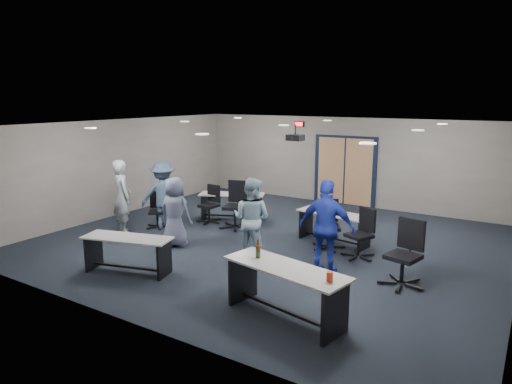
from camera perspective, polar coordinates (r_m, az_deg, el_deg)
The scene contains 24 objects.
floor at distance 10.72m, azimuth 2.04°, elevation -6.20°, with size 10.00×10.00×0.00m, color black.
back_wall at distance 14.40m, azimuth 11.13°, elevation 3.77°, with size 10.00×0.04×2.70m, color gray.
front_wall at distance 6.97m, azimuth -16.88°, elevation -5.11°, with size 10.00×0.04×2.70m, color gray.
left_wall at distance 13.55m, azimuth -16.55°, elevation 3.00°, with size 0.04×9.00×2.70m, color gray.
ceiling at distance 10.21m, azimuth 2.15°, elevation 8.36°, with size 10.00×9.00×0.04m, color white.
double_door at distance 14.41m, azimuth 11.03°, elevation 2.57°, with size 2.00×0.07×2.20m.
exit_sign at distance 14.89m, azimuth 5.41°, elevation 8.45°, with size 0.32×0.07×0.18m.
ceiling_projector at distance 10.52m, azimuth 4.93°, elevation 6.82°, with size 0.35×0.32×0.37m.
ceiling_can_lights at distance 10.43m, azimuth 2.84°, elevation 8.26°, with size 6.24×5.74×0.02m, color silver, non-canonical shape.
table_front_left at distance 9.11m, azimuth -15.74°, elevation -6.78°, with size 1.82×1.03×0.70m.
table_front_right at distance 7.02m, azimuth 3.68°, elevation -11.22°, with size 2.12×1.06×1.13m.
table_back_left at distance 12.53m, azimuth -3.03°, elevation -1.23°, with size 1.84×1.27×0.71m.
table_back_right at distance 10.66m, azimuth 9.73°, elevation -3.77°, with size 1.81×0.83×0.71m.
chair_back_a at distance 12.24m, azimuth -5.91°, elevation -1.53°, with size 0.63×0.63×1.00m, color black, non-canonical shape.
chair_back_b at distance 11.64m, azimuth -2.65°, elevation -1.66°, with size 0.76×0.76×1.21m, color black, non-canonical shape.
chair_back_c at distance 10.20m, azimuth 9.07°, elevation -4.10°, with size 0.68×0.68×1.09m, color black, non-canonical shape.
chair_back_d at distance 9.76m, azimuth 12.76°, elevation -5.10°, with size 0.66×0.66×1.05m, color black, non-canonical shape.
chair_loose_left at distance 11.97m, azimuth -12.27°, elevation -2.26°, with size 0.58×0.58×0.92m, color black, non-canonical shape.
chair_loose_right at distance 8.52m, azimuth 17.93°, elevation -7.38°, with size 0.75×0.75×1.19m, color black, non-canonical shape.
person_gray at distance 11.62m, azimuth -16.36°, elevation -0.58°, with size 0.67×0.44×1.83m, color #9CA5AA.
person_plaid at distance 10.39m, azimuth -10.08°, elevation -2.45°, with size 0.77×0.50×1.58m, color slate.
person_lightblue at distance 9.37m, azimuth -0.56°, elevation -3.38°, with size 0.84×0.65×1.72m, color #9CBCCF.
person_navy at distance 8.65m, azimuth 8.82°, elevation -4.44°, with size 1.07×0.45×1.83m, color #1D2DA0.
person_back at distance 11.83m, azimuth -11.53°, elevation -0.37°, with size 1.12×0.64×1.73m, color #3D536E.
Camera 1 is at (5.10, -8.82, 3.32)m, focal length 32.00 mm.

